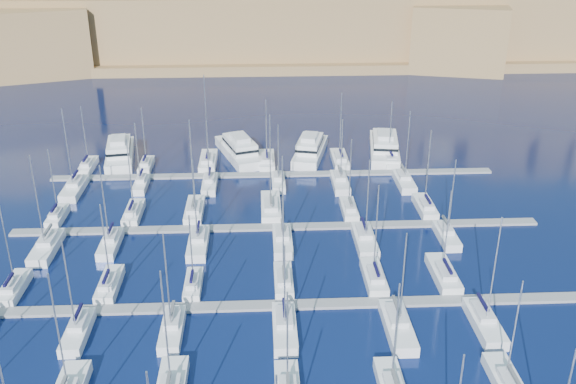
{
  "coord_description": "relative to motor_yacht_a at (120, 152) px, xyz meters",
  "views": [
    {
      "loc": [
        -2.64,
        -81.31,
        47.14
      ],
      "look_at": [
        1.5,
        6.0,
        8.1
      ],
      "focal_mm": 40.0,
      "sensor_mm": 36.0,
      "label": 1
    }
  ],
  "objects": [
    {
      "name": "sailboat_24",
      "position": [
        -5.06,
        -27.06,
        -1.01
      ],
      "size": [
        2.25,
        7.49,
        12.47
      ],
      "color": "white",
      "rests_on": "ground"
    },
    {
      "name": "sailboat_27",
      "position": [
        30.0,
        -25.45,
        -0.94
      ],
      "size": [
        3.23,
        10.76,
        17.07
      ],
      "color": "white",
      "rests_on": "ground"
    },
    {
      "name": "sailboat_42",
      "position": [
        -5.2,
        -15.64,
        -0.96
      ],
      "size": [
        3.04,
        10.13,
        16.11
      ],
      "color": "white",
      "rests_on": "ground"
    },
    {
      "name": "sailboat_30",
      "position": [
        -3.7,
        -37.58,
        -0.96
      ],
      "size": [
        3.0,
        10.01,
        15.79
      ],
      "color": "white",
      "rests_on": "ground"
    },
    {
      "name": "sailboat_40",
      "position": [
        44.32,
        -3.87,
        -0.97
      ],
      "size": [
        2.97,
        9.9,
        14.62
      ],
      "color": "white",
      "rests_on": "ground"
    },
    {
      "name": "sailboat_19",
      "position": [
        6.16,
        -58.8,
        -0.99
      ],
      "size": [
        2.52,
        8.41,
        13.59
      ],
      "color": "white",
      "rests_on": "ground"
    },
    {
      "name": "sailboat_33",
      "position": [
        31.49,
        -37.31,
        -0.97
      ],
      "size": [
        2.84,
        9.46,
        15.01
      ],
      "color": "white",
      "rests_on": "ground"
    },
    {
      "name": "sailboat_37",
      "position": [
        6.0,
        -4.97,
        -1.0
      ],
      "size": [
        2.3,
        7.67,
        12.5
      ],
      "color": "white",
      "rests_on": "ground"
    },
    {
      "name": "pontoon_far",
      "position": [
        30.92,
        -9.7,
        -1.53
      ],
      "size": [
        84.0,
        2.0,
        0.4
      ],
      "primitive_type": "cube",
      "color": "slate",
      "rests_on": "ground"
    },
    {
      "name": "fortified_city",
      "position": [
        30.73,
        113.56,
        13.01
      ],
      "size": [
        460.0,
        108.95,
        59.52
      ],
      "color": "brown",
      "rests_on": "ground"
    },
    {
      "name": "pontoon_mid_far",
      "position": [
        30.92,
        -31.7,
        -1.53
      ],
      "size": [
        84.0,
        2.0,
        0.4
      ],
      "primitive_type": "cube",
      "color": "slate",
      "rests_on": "ground"
    },
    {
      "name": "sailboat_46",
      "position": [
        42.97,
        -15.25,
        -0.99
      ],
      "size": [
        2.8,
        9.33,
        13.24
      ],
      "color": "white",
      "rests_on": "ground"
    },
    {
      "name": "sailboat_22",
      "position": [
        44.56,
        -59.61,
        -0.97
      ],
      "size": [
        3.02,
        10.06,
        14.04
      ],
      "color": "white",
      "rests_on": "ground"
    },
    {
      "name": "sailboat_5",
      "position": [
        54.16,
        -70.33,
        -0.99
      ],
      "size": [
        2.69,
        8.96,
        13.46
      ],
      "color": "white",
      "rests_on": "ground"
    },
    {
      "name": "sailboat_16",
      "position": [
        43.61,
        -48.39,
        -0.98
      ],
      "size": [
        2.65,
        8.85,
        14.54
      ],
      "color": "white",
      "rests_on": "ground"
    },
    {
      "name": "sailboat_31",
      "position": [
        5.54,
        -36.88,
        -0.99
      ],
      "size": [
        2.57,
        8.57,
        13.91
      ],
      "color": "white",
      "rests_on": "ground"
    },
    {
      "name": "sailboat_15",
      "position": [
        31.19,
        -48.69,
        -0.99
      ],
      "size": [
        2.47,
        8.24,
        13.49
      ],
      "color": "white",
      "rests_on": "ground"
    },
    {
      "name": "sailboat_29",
      "position": [
        56.06,
        -26.42,
        -0.98
      ],
      "size": [
        2.64,
        8.79,
        14.38
      ],
      "color": "white",
      "rests_on": "ground"
    },
    {
      "name": "sailboat_17",
      "position": [
        53.34,
        -48.01,
        -0.98
      ],
      "size": [
        2.88,
        9.61,
        13.33
      ],
      "color": "white",
      "rests_on": "ground"
    },
    {
      "name": "sailboat_25",
      "position": [
        7.23,
        -26.48,
        -0.99
      ],
      "size": [
        2.6,
        8.66,
        13.66
      ],
      "color": "white",
      "rests_on": "ground"
    },
    {
      "name": "sailboat_21",
      "position": [
        30.89,
        -59.29,
        -0.99
      ],
      "size": [
        2.82,
        9.4,
        12.63
      ],
      "color": "white",
      "rests_on": "ground"
    },
    {
      "name": "sailboat_35",
      "position": [
        56.85,
        -36.75,
        -0.99
      ],
      "size": [
        2.5,
        8.32,
        13.73
      ],
      "color": "white",
      "rests_on": "ground"
    },
    {
      "name": "sailboat_36",
      "position": [
        -5.34,
        -4.77,
        -1.0
      ],
      "size": [
        2.42,
        8.07,
        12.91
      ],
      "color": "white",
      "rests_on": "ground"
    },
    {
      "name": "motor_yacht_d",
      "position": [
        54.15,
        0.86,
        0.0
      ],
      "size": [
        8.39,
        19.49,
        5.25
      ],
      "color": "white",
      "rests_on": "ground"
    },
    {
      "name": "sailboat_14",
      "position": [
        19.04,
        -49.09,
        -1.02
      ],
      "size": [
        2.22,
        7.41,
        11.18
      ],
      "color": "white",
      "rests_on": "ground"
    },
    {
      "name": "motor_yacht_c",
      "position": [
        38.62,
        -0.11,
        0.0
      ],
      "size": [
        8.85,
        17.53,
        5.25
      ],
      "color": "white",
      "rests_on": "ground"
    },
    {
      "name": "sailboat_23",
      "position": [
        55.3,
        -59.3,
        -0.97
      ],
      "size": [
        2.83,
        9.43,
        15.6
      ],
      "color": "white",
      "rests_on": "ground"
    },
    {
      "name": "sailboat_47",
      "position": [
        54.86,
        -15.28,
        -0.98
      ],
      "size": [
        2.82,
        9.39,
        14.54
      ],
      "color": "white",
      "rests_on": "ground"
    },
    {
      "name": "sailboat_43",
      "position": [
        6.53,
        -14.36,
        -1.0
      ],
      "size": [
        2.26,
        7.52,
        12.86
      ],
      "color": "white",
      "rests_on": "ground"
    },
    {
      "name": "sailboat_13",
      "position": [
        7.81,
        -48.55,
        -1.0
      ],
      "size": [
        2.55,
        8.51,
        12.67
      ],
      "color": "white",
      "rests_on": "ground"
    },
    {
      "name": "sailboat_26",
      "position": [
        17.24,
        -25.99,
        -0.96
      ],
      "size": [
        2.89,
        9.65,
        16.64
      ],
      "color": "white",
      "rests_on": "ground"
    },
    {
      "name": "ground",
      "position": [
        30.92,
        -41.7,
        -1.73
      ],
      "size": [
        600.0,
        600.0,
        0.0
      ],
      "primitive_type": "plane",
      "color": "black",
      "rests_on": "ground"
    },
    {
      "name": "pontoon_mid_near",
      "position": [
        30.92,
        -53.7,
        -1.53
      ],
      "size": [
        84.0,
        2.0,
        0.4
      ],
      "primitive_type": "cube",
      "color": "slate",
      "rests_on": "ground"
    },
    {
      "name": "sailboat_20",
      "position": [
        17.38,
        -58.85,
        -0.99
      ],
      "size": [
        2.55,
        8.51,
        14.08
      ],
      "color": "white",
      "rests_on": "ground"
    },
    {
      "name": "sailboat_38",
      "position": [
        18.02,
        -3.54,
        -0.93
      ],
      "size": [
        3.17,
        10.58,
        18.32
      ],
      "color": "white",
      "rests_on": "ground"
    },
    {
      "name": "sailboat_39",
      "position": [
        29.69,
        -3.8,
        -0.98
      ],
      "size": [
        3.01,
        10.04,
        13.47
      ],
      "color": "white",
      "rests_on": "ground"
    },
    {
      "name": "sailboat_44",
      "position": [
        19.05,
        -14.85,
        -0.99
      ],
      "size": [
        2.55,
        8.51,
        13.16
      ],
      "color": "white",
      "rests_on": "ground"
    },
    {
      "name": "sailboat_12",
      "position": [
        -4.73,
        -48.74,
        -0.99
      ],
      "size": [
        2.44,
        8.12,
        13.76
      ],
      "color": "white",
      "rests_on": "ground"
    },
    {
      "name": "motor_yacht_a",
      "position": [
        0.0,
        0.0,
        0.0
      ],
      "size": [
        7.48,
        17.62,
        5.25
      ],
      "color": "white",
      "rests_on": "ground"
    },
    {
      "name": "sailboat_28",
      "position": [
        43.08,
        -26.8,
        -1.0
      ],
      "size": [
        2.4,
        8.01,
        13.28
      ],
      "color": "white",
      "rests_on": "ground"
    },
    {
      "name": "sailboat_45",
      "position": [
        31.64,
        -14.56,
        -1.01
      ],
      "size": [
        2.38,
        7.93,
        12.25
      ],
      "color": "white",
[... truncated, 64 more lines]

